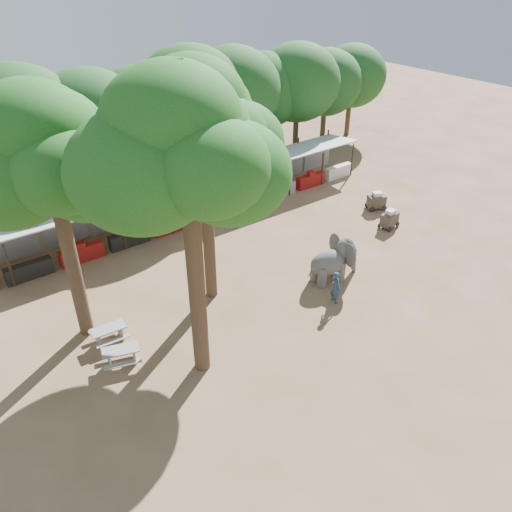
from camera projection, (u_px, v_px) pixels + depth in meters
ground at (341, 334)px, 22.29m from camera, size 100.00×100.00×0.00m
vendor_stalls at (184, 202)px, 31.08m from camera, size 28.00×2.99×2.80m
yard_tree_left at (42, 157)px, 18.21m from camera, size 7.10×6.90×11.02m
yard_tree_center at (180, 152)px, 15.80m from camera, size 7.10×6.90×12.04m
yard_tree_back at (197, 125)px, 20.40m from camera, size 7.10×6.90×11.36m
backdrop_trees at (139, 114)px, 32.31m from camera, size 46.46×5.95×8.33m
elephant at (334, 260)px, 25.46m from camera, size 2.98×2.24×2.23m
handler at (336, 287)px, 23.88m from camera, size 0.53×0.69×1.72m
picnic_table_near at (121, 354)px, 20.49m from camera, size 1.83×1.74×0.75m
picnic_table_far at (109, 333)px, 21.64m from camera, size 1.57×1.44×0.74m
cart_front at (390, 219)px, 30.47m from camera, size 1.33×0.98×1.20m
cart_back at (376, 201)px, 32.64m from camera, size 1.44×1.20×1.20m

